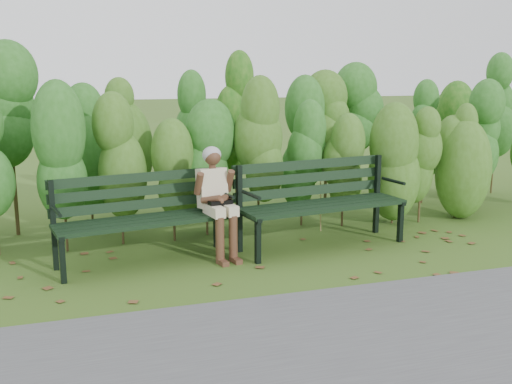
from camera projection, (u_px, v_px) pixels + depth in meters
name	position (u px, v px, depth m)	size (l,w,h in m)	color
ground	(266.00, 264.00, 6.63)	(80.00, 80.00, 0.00)	#3E5C1C
footpath	(358.00, 350.00, 4.58)	(60.00, 2.50, 0.01)	#474749
hedge_band	(222.00, 134.00, 8.12)	(11.04, 1.67, 2.42)	#47381E
leaf_litter	(292.00, 261.00, 6.75)	(5.71, 2.15, 0.01)	brown
bench_left	(143.00, 211.00, 6.64)	(2.04, 0.95, 0.98)	black
bench_right	(318.00, 196.00, 7.27)	(2.14, 0.96, 1.03)	black
seated_woman	(216.00, 194.00, 6.80)	(0.48, 0.71, 1.26)	beige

